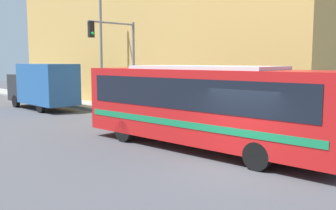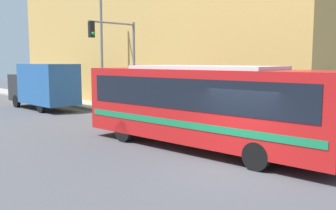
# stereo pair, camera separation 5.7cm
# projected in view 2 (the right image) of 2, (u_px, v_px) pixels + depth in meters

# --- Properties ---
(ground_plane) EXTENTS (120.00, 120.00, 0.00)m
(ground_plane) POSITION_uv_depth(u_px,v_px,m) (234.00, 171.00, 11.62)
(ground_plane) COLOR #47474C
(sidewalk) EXTENTS (2.56, 70.00, 0.16)m
(sidewalk) POSITION_uv_depth(u_px,v_px,m) (74.00, 103.00, 29.95)
(sidewalk) COLOR gray
(sidewalk) RESTS_ON ground_plane
(building_facade) EXTENTS (6.00, 29.86, 11.99)m
(building_facade) POSITION_uv_depth(u_px,v_px,m) (147.00, 28.00, 29.27)
(building_facade) COLOR tan
(building_facade) RESTS_ON ground_plane
(city_bus) EXTENTS (3.28, 10.82, 3.21)m
(city_bus) POSITION_uv_depth(u_px,v_px,m) (203.00, 102.00, 14.22)
(city_bus) COLOR red
(city_bus) RESTS_ON ground_plane
(delivery_truck) EXTENTS (2.30, 6.91, 3.20)m
(delivery_truck) POSITION_uv_depth(u_px,v_px,m) (43.00, 85.00, 26.37)
(delivery_truck) COLOR #265999
(delivery_truck) RESTS_ON ground_plane
(fire_hydrant) EXTENTS (0.24, 0.32, 0.74)m
(fire_hydrant) POSITION_uv_depth(u_px,v_px,m) (213.00, 119.00, 18.67)
(fire_hydrant) COLOR gold
(fire_hydrant) RESTS_ON sidewalk
(traffic_light_pole) EXTENTS (3.28, 0.35, 5.59)m
(traffic_light_pole) POSITION_uv_depth(u_px,v_px,m) (120.00, 51.00, 22.30)
(traffic_light_pole) COLOR slate
(traffic_light_pole) RESTS_ON sidewalk
(parking_meter) EXTENTS (0.14, 0.14, 1.40)m
(parking_meter) POSITION_uv_depth(u_px,v_px,m) (171.00, 102.00, 20.80)
(parking_meter) COLOR slate
(parking_meter) RESTS_ON sidewalk
(street_lamp) EXTENTS (2.97, 0.28, 8.28)m
(street_lamp) POSITION_uv_depth(u_px,v_px,m) (97.00, 37.00, 25.38)
(street_lamp) COLOR slate
(street_lamp) RESTS_ON sidewalk
(pedestrian_near_corner) EXTENTS (0.34, 0.34, 1.81)m
(pedestrian_near_corner) POSITION_uv_depth(u_px,v_px,m) (177.00, 100.00, 21.97)
(pedestrian_near_corner) COLOR #23283D
(pedestrian_near_corner) RESTS_ON sidewalk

